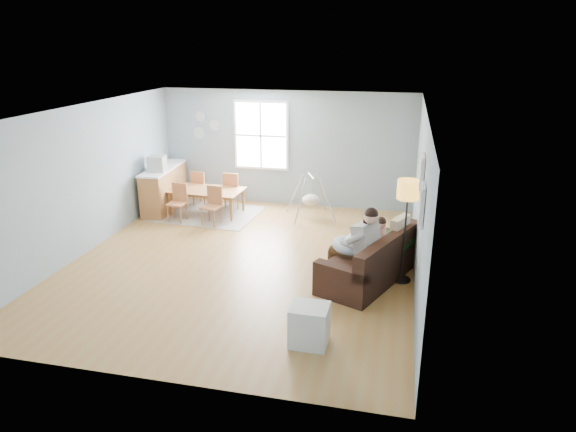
% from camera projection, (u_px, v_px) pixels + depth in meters
% --- Properties ---
extents(room, '(8.40, 9.40, 3.90)m').
position_uv_depth(room, '(239.00, 127.00, 8.47)').
color(room, '#A6733A').
extents(window, '(1.32, 0.08, 1.62)m').
position_uv_depth(window, '(261.00, 136.00, 12.04)').
color(window, white).
rests_on(window, room).
extents(pictures, '(0.05, 1.34, 0.74)m').
position_uv_depth(pictures, '(422.00, 188.00, 7.07)').
color(pictures, white).
rests_on(pictures, room).
extents(wall_plates, '(0.67, 0.02, 0.66)m').
position_uv_depth(wall_plates, '(205.00, 126.00, 12.28)').
color(wall_plates, '#8E9FAA').
rests_on(wall_plates, room).
extents(sofa, '(1.62, 2.24, 0.83)m').
position_uv_depth(sofa, '(372.00, 264.00, 8.44)').
color(sofa, black).
rests_on(sofa, room).
extents(green_throw, '(1.16, 1.07, 0.04)m').
position_uv_depth(green_throw, '(387.00, 237.00, 8.93)').
color(green_throw, '#12521A').
rests_on(green_throw, sofa).
extents(beige_pillow, '(0.33, 0.50, 0.49)m').
position_uv_depth(beige_pillow, '(400.00, 231.00, 8.58)').
color(beige_pillow, tan).
rests_on(beige_pillow, sofa).
extents(father, '(1.03, 0.79, 1.37)m').
position_uv_depth(father, '(358.00, 243.00, 8.15)').
color(father, gray).
rests_on(father, sofa).
extents(nursing_pillow, '(0.71, 0.70, 0.22)m').
position_uv_depth(nursing_pillow, '(349.00, 245.00, 8.26)').
color(nursing_pillow, silver).
rests_on(nursing_pillow, father).
extents(infant, '(0.21, 0.39, 0.14)m').
position_uv_depth(infant, '(350.00, 239.00, 8.26)').
color(infant, silver).
rests_on(infant, nursing_pillow).
extents(toddler, '(0.57, 0.41, 0.85)m').
position_uv_depth(toddler, '(375.00, 236.00, 8.50)').
color(toddler, white).
rests_on(toddler, sofa).
extents(floor_lamp, '(0.35, 0.35, 1.72)m').
position_uv_depth(floor_lamp, '(408.00, 198.00, 8.05)').
color(floor_lamp, black).
rests_on(floor_lamp, room).
extents(storage_cube, '(0.50, 0.44, 0.55)m').
position_uv_depth(storage_cube, '(309.00, 325.00, 6.67)').
color(storage_cube, silver).
rests_on(storage_cube, room).
extents(rug, '(2.37, 1.87, 0.01)m').
position_uv_depth(rug, '(207.00, 214.00, 11.76)').
color(rug, '#A19C93').
rests_on(rug, room).
extents(dining_table, '(1.67, 0.99, 0.57)m').
position_uv_depth(dining_table, '(207.00, 202.00, 11.67)').
color(dining_table, brown).
rests_on(dining_table, rug).
extents(chair_sw, '(0.39, 0.39, 0.82)m').
position_uv_depth(chair_sw, '(178.00, 200.00, 11.21)').
color(chair_sw, brown).
rests_on(chair_sw, rug).
extents(chair_se, '(0.43, 0.43, 0.83)m').
position_uv_depth(chair_se, '(213.00, 203.00, 10.99)').
color(chair_se, brown).
rests_on(chair_se, rug).
extents(chair_nw, '(0.45, 0.45, 0.85)m').
position_uv_depth(chair_nw, '(200.00, 186.00, 12.22)').
color(chair_nw, brown).
rests_on(chair_nw, rug).
extents(chair_ne, '(0.42, 0.42, 0.88)m').
position_uv_depth(chair_ne, '(232.00, 188.00, 11.99)').
color(chair_ne, brown).
rests_on(chair_ne, rug).
extents(counter, '(0.65, 1.82, 1.00)m').
position_uv_depth(counter, '(164.00, 188.00, 11.96)').
color(counter, brown).
rests_on(counter, room).
extents(monitor, '(0.41, 0.39, 0.34)m').
position_uv_depth(monitor, '(157.00, 163.00, 11.42)').
color(monitor, '#ACACB1').
rests_on(monitor, counter).
extents(baby_swing, '(1.25, 1.26, 0.97)m').
position_uv_depth(baby_swing, '(311.00, 199.00, 11.36)').
color(baby_swing, '#ACACB1').
rests_on(baby_swing, room).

